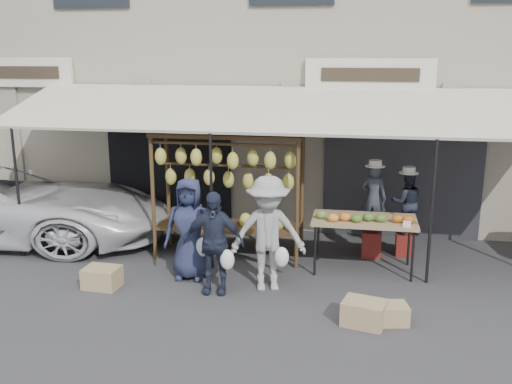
# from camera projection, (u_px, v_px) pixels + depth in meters

# --- Properties ---
(ground_plane) EXTENTS (90.00, 90.00, 0.00)m
(ground_plane) POSITION_uv_depth(u_px,v_px,m) (259.00, 301.00, 8.40)
(ground_plane) COLOR #2D2D30
(shophouse) EXTENTS (24.00, 6.15, 7.30)m
(shophouse) POSITION_uv_depth(u_px,v_px,m) (306.00, 48.00, 13.72)
(shophouse) COLOR #9E947B
(shophouse) RESTS_ON ground_plane
(awning) EXTENTS (10.00, 2.35, 2.92)m
(awning) POSITION_uv_depth(u_px,v_px,m) (282.00, 110.00, 9.95)
(awning) COLOR beige
(awning) RESTS_ON ground_plane
(banana_rack) EXTENTS (2.60, 0.90, 2.24)m
(banana_rack) POSITION_uv_depth(u_px,v_px,m) (228.00, 171.00, 9.84)
(banana_rack) COLOR black
(banana_rack) RESTS_ON ground_plane
(produce_table) EXTENTS (1.70, 0.90, 1.04)m
(produce_table) POSITION_uv_depth(u_px,v_px,m) (364.00, 221.00, 9.33)
(produce_table) COLOR #9A7D5C
(produce_table) RESTS_ON ground_plane
(vendor_left) EXTENTS (0.49, 0.37, 1.21)m
(vendor_left) POSITION_uv_depth(u_px,v_px,m) (374.00, 198.00, 9.97)
(vendor_left) COLOR #2F343E
(vendor_left) RESTS_ON stool_left
(vendor_right) EXTENTS (0.60, 0.49, 1.14)m
(vendor_right) POSITION_uv_depth(u_px,v_px,m) (407.00, 203.00, 10.05)
(vendor_right) COLOR #1D212D
(vendor_right) RESTS_ON stool_right
(customer_left) EXTENTS (0.83, 0.55, 1.65)m
(customer_left) POSITION_uv_depth(u_px,v_px,m) (190.00, 229.00, 9.07)
(customer_left) COLOR #232946
(customer_left) RESTS_ON ground_plane
(customer_mid) EXTENTS (0.95, 0.44, 1.58)m
(customer_mid) POSITION_uv_depth(u_px,v_px,m) (213.00, 242.00, 8.54)
(customer_mid) COLOR #23293D
(customer_mid) RESTS_ON ground_plane
(customer_right) EXTENTS (1.28, 0.92, 1.78)m
(customer_right) POSITION_uv_depth(u_px,v_px,m) (268.00, 234.00, 8.62)
(customer_right) COLOR gray
(customer_right) RESTS_ON ground_plane
(stool_left) EXTENTS (0.40, 0.40, 0.47)m
(stool_left) POSITION_uv_depth(u_px,v_px,m) (371.00, 244.00, 10.17)
(stool_left) COLOR maroon
(stool_left) RESTS_ON ground_plane
(stool_right) EXTENTS (0.36, 0.36, 0.41)m
(stool_right) POSITION_uv_depth(u_px,v_px,m) (404.00, 244.00, 10.24)
(stool_right) COLOR maroon
(stool_right) RESTS_ON ground_plane
(crate_near_a) EXTENTS (0.64, 0.54, 0.33)m
(crate_near_a) POSITION_uv_depth(u_px,v_px,m) (364.00, 313.00, 7.64)
(crate_near_a) COLOR tan
(crate_near_a) RESTS_ON ground_plane
(crate_near_b) EXTENTS (0.51, 0.43, 0.27)m
(crate_near_b) POSITION_uv_depth(u_px,v_px,m) (390.00, 314.00, 7.69)
(crate_near_b) COLOR tan
(crate_near_b) RESTS_ON ground_plane
(crate_far) EXTENTS (0.56, 0.44, 0.32)m
(crate_far) POSITION_uv_depth(u_px,v_px,m) (102.00, 277.00, 8.85)
(crate_far) COLOR tan
(crate_far) RESTS_ON ground_plane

